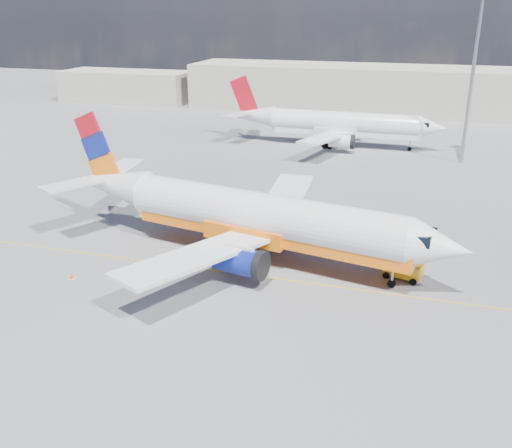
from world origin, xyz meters
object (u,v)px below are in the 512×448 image
(main_jet, at_px, (251,216))
(second_jet, at_px, (337,124))
(traffic_cone, at_px, (72,276))
(gse_tug, at_px, (402,267))

(main_jet, xyz_separation_m, second_jet, (0.12, 39.15, -0.33))
(second_jet, relative_size, traffic_cone, 60.78)
(gse_tug, bearing_deg, second_jet, 121.95)
(main_jet, xyz_separation_m, traffic_cone, (-11.11, -7.41, -3.12))
(main_jet, relative_size, traffic_cone, 67.80)
(gse_tug, bearing_deg, main_jet, -166.00)
(gse_tug, xyz_separation_m, traffic_cone, (-22.50, -7.00, -0.62))
(main_jet, bearing_deg, gse_tug, 9.04)
(second_jet, xyz_separation_m, traffic_cone, (-11.24, -46.56, -2.79))
(gse_tug, relative_size, traffic_cone, 5.74)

